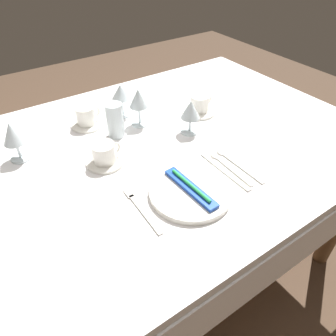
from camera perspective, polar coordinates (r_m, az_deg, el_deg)
The scene contains 19 objects.
ground_plane at distance 1.66m, azimuth -4.34°, elevation -18.26°, with size 6.00×6.00×0.00m, color #4C3828.
dining_table at distance 1.16m, azimuth -5.90°, elevation -0.50°, with size 1.80×1.11×0.74m.
dinner_plate at distance 0.94m, azimuth 4.12°, elevation -4.37°, with size 0.25×0.25×0.02m, color white.
toothbrush_package at distance 0.93m, azimuth 4.17°, elevation -3.62°, with size 0.05×0.21×0.02m.
fork_outer at distance 0.90m, azimuth -5.07°, elevation -7.34°, with size 0.02×0.21×0.00m.
dinner_knife at distance 1.03m, azimuth 10.48°, elevation -0.68°, with size 0.02×0.23×0.00m.
spoon_soup at distance 1.06m, azimuth 10.52°, elevation 0.65°, with size 0.03×0.20×0.01m.
spoon_dessert at distance 1.08m, azimuth 11.95°, elevation 1.16°, with size 0.03×0.22×0.01m.
saucer_left at distance 1.35m, azimuth 5.70°, elevation 10.32°, with size 0.14×0.14×0.01m, color white.
coffee_cup_left at distance 1.33m, azimuth 5.87°, elevation 11.77°, with size 0.10×0.08×0.07m.
saucer_right at distance 1.29m, azimuth -14.57°, elevation 7.79°, with size 0.13×0.13×0.01m, color white.
coffee_cup_right at distance 1.28m, azimuth -14.79°, elevation 9.35°, with size 0.10×0.08×0.07m.
saucer_far at distance 1.07m, azimuth -11.42°, elevation 1.17°, with size 0.13×0.13×0.01m, color white.
coffee_cup_far at distance 1.05m, azimuth -11.59°, elevation 2.81°, with size 0.10×0.08×0.06m.
wine_glass_centre at distance 1.22m, azimuth -5.44°, elevation 12.33°, with size 0.07×0.07×0.15m.
wine_glass_left at distance 1.17m, azimuth 4.12°, elevation 10.40°, with size 0.07×0.07×0.13m.
wine_glass_right at distance 1.14m, azimuth -26.61°, elevation 5.43°, with size 0.07×0.07×0.14m.
wine_glass_far at distance 1.30m, azimuth -8.63°, elevation 13.38°, with size 0.08×0.08×0.14m.
drink_tumbler at distance 1.18m, azimuth -9.69°, elevation 8.23°, with size 0.06×0.06×0.13m.
Camera 1 is at (-0.40, -0.80, 1.40)m, focal length 33.23 mm.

